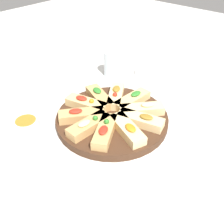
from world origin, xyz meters
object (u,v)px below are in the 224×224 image
at_px(water_glass, 112,64).
at_px(dipping_bowl, 26,124).
at_px(plate_left, 163,72).
at_px(plate_right, 28,216).
at_px(serving_board, 112,119).
at_px(napkin_stack, 48,86).

height_order(water_glass, dipping_bowl, water_glass).
distance_m(plate_left, plate_right, 0.81).
bearing_deg(dipping_bowl, plate_left, 168.21).
distance_m(serving_board, plate_right, 0.40).
xyz_separation_m(serving_board, napkin_stack, (-0.00, -0.35, -0.01)).
xyz_separation_m(plate_left, water_glass, (0.16, -0.16, 0.04)).
bearing_deg(serving_board, water_glass, -138.92).
bearing_deg(dipping_bowl, serving_board, 137.69).
height_order(plate_left, water_glass, water_glass).
bearing_deg(water_glass, plate_right, 25.90).
distance_m(napkin_stack, dipping_bowl, 0.26).
bearing_deg(napkin_stack, serving_board, 89.86).
bearing_deg(plate_right, napkin_stack, -131.60).
relative_size(serving_board, plate_right, 1.63).
bearing_deg(napkin_stack, plate_right, 48.40).
xyz_separation_m(plate_right, napkin_stack, (-0.39, -0.44, -0.00)).
height_order(plate_left, plate_right, same).
relative_size(plate_right, napkin_stack, 1.86).
bearing_deg(serving_board, plate_left, -171.68).
relative_size(plate_left, napkin_stack, 2.03).
relative_size(serving_board, water_glass, 3.50).
bearing_deg(serving_board, dipping_bowl, -42.31).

